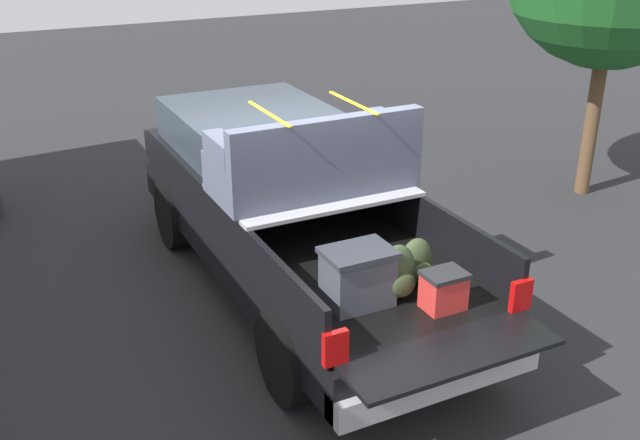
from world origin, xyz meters
TOP-DOWN VIEW (x-y plane):
  - ground_plane at (0.00, 0.00)m, footprint 40.00×40.00m
  - pickup_truck at (0.35, 0.00)m, footprint 6.05×2.06m

SIDE VIEW (x-z plane):
  - ground_plane at x=0.00m, z-range 0.00..0.00m
  - pickup_truck at x=0.35m, z-range -0.15..2.08m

